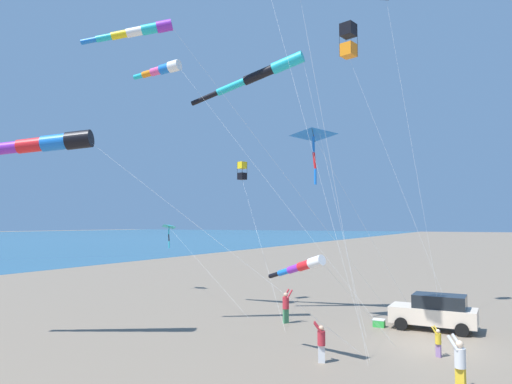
{
  "coord_description": "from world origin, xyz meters",
  "views": [
    {
      "loc": [
        -2.95,
        22.38,
        5.6
      ],
      "look_at": [
        9.62,
        -1.03,
        7.42
      ],
      "focal_mm": 32.05,
      "sensor_mm": 36.0,
      "label": 1
    }
  ],
  "objects_px": {
    "kite_windsock_long_streamer_left": "(163,70)",
    "person_bystander_far": "(460,361)",
    "kite_windsock_black_fish_shape": "(302,266)",
    "kite_windsock_small_distant": "(38,144)",
    "person_child_green_jacket": "(438,340)",
    "kite_windsock_magenta_far_left": "(261,74)",
    "cooler_box": "(379,323)",
    "kite_box_purple_drifting": "(348,40)",
    "person_child_grey_jacket": "(321,340)",
    "kite_box_striped_overhead": "(242,171)",
    "kite_delta_green_low_center": "(314,135)",
    "parked_car": "(435,311)",
    "kite_windsock_yellow_midlevel": "(140,31)",
    "person_adult_flyer": "(286,305)",
    "kite_delta_blue_topmost": "(169,227)"
  },
  "relations": [
    {
      "from": "kite_windsock_small_distant",
      "to": "parked_car",
      "type": "bearing_deg",
      "value": -144.09
    },
    {
      "from": "parked_car",
      "to": "cooler_box",
      "type": "bearing_deg",
      "value": 14.62
    },
    {
      "from": "cooler_box",
      "to": "kite_box_striped_overhead",
      "type": "distance_m",
      "value": 13.9
    },
    {
      "from": "kite_windsock_small_distant",
      "to": "kite_windsock_long_streamer_left",
      "type": "bearing_deg",
      "value": -94.01
    },
    {
      "from": "kite_box_purple_drifting",
      "to": "person_child_grey_jacket",
      "type": "bearing_deg",
      "value": 99.78
    },
    {
      "from": "person_bystander_far",
      "to": "kite_windsock_magenta_far_left",
      "type": "height_order",
      "value": "kite_windsock_magenta_far_left"
    },
    {
      "from": "parked_car",
      "to": "kite_box_purple_drifting",
      "type": "bearing_deg",
      "value": -24.09
    },
    {
      "from": "kite_box_striped_overhead",
      "to": "person_adult_flyer",
      "type": "bearing_deg",
      "value": 141.31
    },
    {
      "from": "parked_car",
      "to": "cooler_box",
      "type": "xyz_separation_m",
      "value": [
        2.77,
        0.72,
        -0.74
      ]
    },
    {
      "from": "kite_windsock_small_distant",
      "to": "kite_delta_blue_topmost",
      "type": "xyz_separation_m",
      "value": [
        5.16,
        -16.32,
        -4.1
      ]
    },
    {
      "from": "person_child_green_jacket",
      "to": "kite_windsock_long_streamer_left",
      "type": "bearing_deg",
      "value": -5.94
    },
    {
      "from": "kite_windsock_black_fish_shape",
      "to": "kite_box_striped_overhead",
      "type": "distance_m",
      "value": 14.61
    },
    {
      "from": "kite_windsock_small_distant",
      "to": "kite_delta_green_low_center",
      "type": "bearing_deg",
      "value": -135.63
    },
    {
      "from": "kite_windsock_long_streamer_left",
      "to": "person_bystander_far",
      "type": "bearing_deg",
      "value": 162.25
    },
    {
      "from": "kite_windsock_black_fish_shape",
      "to": "kite_windsock_long_streamer_left",
      "type": "bearing_deg",
      "value": -22.62
    },
    {
      "from": "kite_windsock_long_streamer_left",
      "to": "kite_windsock_small_distant",
      "type": "bearing_deg",
      "value": 85.99
    },
    {
      "from": "kite_windsock_magenta_far_left",
      "to": "kite_delta_green_low_center",
      "type": "relative_size",
      "value": 1.44
    },
    {
      "from": "kite_windsock_small_distant",
      "to": "kite_delta_green_low_center",
      "type": "xyz_separation_m",
      "value": [
        -10.25,
        -10.03,
        1.23
      ]
    },
    {
      "from": "parked_car",
      "to": "kite_windsock_black_fish_shape",
      "type": "relative_size",
      "value": 0.87
    },
    {
      "from": "person_child_grey_jacket",
      "to": "kite_windsock_small_distant",
      "type": "bearing_deg",
      "value": 15.34
    },
    {
      "from": "person_child_green_jacket",
      "to": "kite_box_striped_overhead",
      "type": "distance_m",
      "value": 17.67
    },
    {
      "from": "parked_car",
      "to": "kite_windsock_black_fish_shape",
      "type": "xyz_separation_m",
      "value": [
        4.1,
        8.28,
        2.87
      ]
    },
    {
      "from": "parked_car",
      "to": "person_bystander_far",
      "type": "relative_size",
      "value": 2.32
    },
    {
      "from": "kite_windsock_yellow_midlevel",
      "to": "person_child_green_jacket",
      "type": "bearing_deg",
      "value": -168.84
    },
    {
      "from": "kite_windsock_yellow_midlevel",
      "to": "person_adult_flyer",
      "type": "bearing_deg",
      "value": -136.1
    },
    {
      "from": "kite_box_purple_drifting",
      "to": "kite_windsock_yellow_midlevel",
      "type": "distance_m",
      "value": 13.36
    },
    {
      "from": "person_adult_flyer",
      "to": "kite_windsock_yellow_midlevel",
      "type": "height_order",
      "value": "kite_windsock_yellow_midlevel"
    },
    {
      "from": "person_child_grey_jacket",
      "to": "kite_windsock_yellow_midlevel",
      "type": "relative_size",
      "value": 0.1
    },
    {
      "from": "person_child_grey_jacket",
      "to": "kite_box_purple_drifting",
      "type": "bearing_deg",
      "value": -80.22
    },
    {
      "from": "kite_windsock_magenta_far_left",
      "to": "kite_delta_blue_topmost",
      "type": "xyz_separation_m",
      "value": [
        11.9,
        -6.04,
        -9.52
      ]
    },
    {
      "from": "kite_box_purple_drifting",
      "to": "kite_windsock_small_distant",
      "type": "distance_m",
      "value": 19.7
    },
    {
      "from": "kite_box_purple_drifting",
      "to": "kite_delta_green_low_center",
      "type": "relative_size",
      "value": 1.68
    },
    {
      "from": "person_child_green_jacket",
      "to": "kite_windsock_magenta_far_left",
      "type": "height_order",
      "value": "kite_windsock_magenta_far_left"
    },
    {
      "from": "kite_windsock_black_fish_shape",
      "to": "kite_windsock_small_distant",
      "type": "distance_m",
      "value": 13.85
    },
    {
      "from": "cooler_box",
      "to": "kite_box_purple_drifting",
      "type": "bearing_deg",
      "value": -51.94
    },
    {
      "from": "person_adult_flyer",
      "to": "kite_delta_green_low_center",
      "type": "distance_m",
      "value": 9.73
    },
    {
      "from": "person_bystander_far",
      "to": "kite_windsock_small_distant",
      "type": "xyz_separation_m",
      "value": [
        18.16,
        2.72,
        8.38
      ]
    },
    {
      "from": "kite_windsock_black_fish_shape",
      "to": "kite_windsock_magenta_far_left",
      "type": "xyz_separation_m",
      "value": [
        5.44,
        -6.77,
        10.99
      ]
    },
    {
      "from": "parked_car",
      "to": "kite_windsock_yellow_midlevel",
      "type": "bearing_deg",
      "value": 30.51
    },
    {
      "from": "kite_box_purple_drifting",
      "to": "kite_windsock_black_fish_shape",
      "type": "distance_m",
      "value": 17.29
    },
    {
      "from": "kite_delta_green_low_center",
      "to": "kite_windsock_long_streamer_left",
      "type": "height_order",
      "value": "kite_windsock_long_streamer_left"
    },
    {
      "from": "parked_car",
      "to": "kite_box_striped_overhead",
      "type": "xyz_separation_m",
      "value": [
        12.91,
        -2.0,
        8.37
      ]
    },
    {
      "from": "person_child_grey_jacket",
      "to": "kite_box_striped_overhead",
      "type": "xyz_separation_m",
      "value": [
        9.6,
        -10.23,
        8.43
      ]
    },
    {
      "from": "person_bystander_far",
      "to": "kite_windsock_yellow_midlevel",
      "type": "xyz_separation_m",
      "value": [
        15.41,
        -1.1,
        14.88
      ]
    },
    {
      "from": "kite_box_purple_drifting",
      "to": "parked_car",
      "type": "bearing_deg",
      "value": 155.91
    },
    {
      "from": "person_adult_flyer",
      "to": "person_bystander_far",
      "type": "distance_m",
      "value": 11.66
    },
    {
      "from": "parked_car",
      "to": "kite_windsock_black_fish_shape",
      "type": "bearing_deg",
      "value": 63.62
    },
    {
      "from": "person_bystander_far",
      "to": "kite_windsock_magenta_far_left",
      "type": "relative_size",
      "value": 0.12
    },
    {
      "from": "kite_box_striped_overhead",
      "to": "kite_windsock_long_streamer_left",
      "type": "bearing_deg",
      "value": 62.89
    },
    {
      "from": "person_child_green_jacket",
      "to": "kite_delta_green_low_center",
      "type": "bearing_deg",
      "value": -26.59
    }
  ]
}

